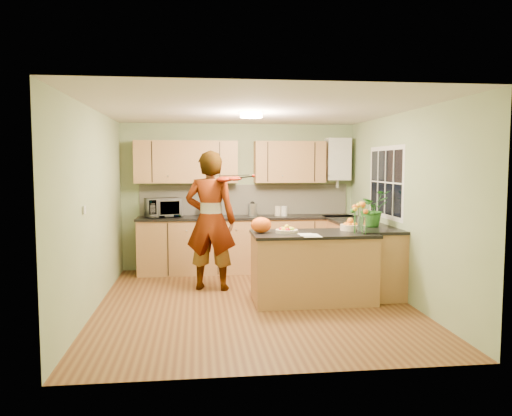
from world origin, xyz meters
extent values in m
plane|color=#593119|center=(0.00, 0.00, 0.00)|extent=(4.50, 4.50, 0.00)
cube|color=silver|center=(0.00, 0.00, 2.50)|extent=(4.00, 4.50, 0.02)
cube|color=gray|center=(0.00, 2.25, 1.25)|extent=(4.00, 0.02, 2.50)
cube|color=gray|center=(0.00, -2.25, 1.25)|extent=(4.00, 0.02, 2.50)
cube|color=gray|center=(-2.00, 0.00, 1.25)|extent=(0.02, 4.50, 2.50)
cube|color=gray|center=(2.00, 0.00, 1.25)|extent=(0.02, 4.50, 2.50)
cube|color=#A36A41|center=(0.10, 1.95, 0.45)|extent=(3.60, 0.60, 0.90)
cube|color=black|center=(0.10, 1.94, 0.92)|extent=(3.64, 0.62, 0.04)
cube|color=#A36A41|center=(1.70, 0.85, 0.45)|extent=(0.60, 2.20, 0.90)
cube|color=black|center=(1.69, 0.85, 0.92)|extent=(0.62, 2.24, 0.04)
cube|color=beige|center=(0.10, 2.23, 1.20)|extent=(3.60, 0.02, 0.52)
cube|color=#A36A41|center=(-0.90, 2.08, 1.85)|extent=(1.70, 0.34, 0.70)
cube|color=#A36A41|center=(0.85, 2.08, 1.85)|extent=(1.20, 0.34, 0.70)
cube|color=silver|center=(1.70, 2.09, 1.90)|extent=(0.40, 0.30, 0.72)
cylinder|color=#BBBBC0|center=(1.70, 2.09, 1.50)|extent=(0.06, 0.06, 0.20)
cube|color=silver|center=(1.99, 0.60, 1.55)|extent=(0.01, 1.30, 1.05)
cube|color=black|center=(1.99, 0.60, 1.55)|extent=(0.01, 1.18, 0.92)
cube|color=silver|center=(-1.99, -0.60, 1.30)|extent=(0.02, 0.09, 0.09)
cylinder|color=#FFEABF|center=(0.00, 0.30, 2.46)|extent=(0.30, 0.30, 0.06)
cylinder|color=silver|center=(0.00, 0.30, 2.49)|extent=(0.10, 0.10, 0.02)
cube|color=#A36A41|center=(0.78, 0.00, 0.44)|extent=(1.56, 0.78, 0.88)
cube|color=black|center=(0.78, 0.00, 0.90)|extent=(1.60, 0.82, 0.04)
cylinder|color=beige|center=(0.43, 0.00, 0.94)|extent=(0.29, 0.29, 0.04)
cylinder|color=beige|center=(1.33, 0.15, 0.96)|extent=(0.27, 0.27, 0.08)
cylinder|color=silver|center=(1.38, -0.18, 1.03)|extent=(0.11, 0.11, 0.22)
ellipsoid|color=#EC5913|center=(0.10, 0.05, 1.02)|extent=(0.32, 0.30, 0.20)
cube|color=white|center=(0.68, -0.30, 0.92)|extent=(0.22, 0.31, 0.01)
imported|color=#DDA287|center=(-0.54, 0.79, 1.00)|extent=(0.82, 0.64, 2.01)
imported|color=silver|center=(-1.29, 1.99, 1.09)|extent=(0.65, 0.54, 0.31)
cube|color=navy|center=(-0.50, 1.97, 1.06)|extent=(0.34, 0.28, 0.25)
cylinder|color=#BBBBC0|center=(0.20, 1.96, 1.05)|extent=(0.15, 0.15, 0.21)
sphere|color=black|center=(0.20, 1.96, 1.19)|extent=(0.08, 0.08, 0.08)
cylinder|color=beige|center=(0.63, 1.97, 1.02)|extent=(0.13, 0.13, 0.16)
cylinder|color=silver|center=(0.74, 1.94, 1.02)|extent=(0.13, 0.13, 0.16)
imported|color=#296923|center=(1.70, 0.34, 1.20)|extent=(0.57, 0.54, 0.51)
camera|label=1|loc=(-0.72, -6.36, 1.81)|focal=35.00mm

